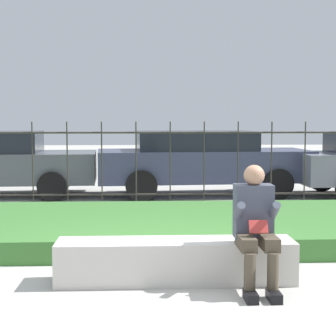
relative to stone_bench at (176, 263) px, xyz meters
name	(u,v)px	position (x,y,z in m)	size (l,w,h in m)	color
ground_plane	(161,282)	(-0.15, 0.00, -0.19)	(60.00, 60.00, 0.00)	#B2AFA8
stone_bench	(176,263)	(0.00, 0.00, 0.00)	(2.47, 0.51, 0.44)	beige
person_seated_reader	(255,223)	(0.77, -0.29, 0.48)	(0.42, 0.73, 1.24)	black
grass_berm	(156,227)	(-0.15, 2.29, -0.06)	(9.39, 3.18, 0.28)	#3D7533
iron_fence	(153,165)	(-0.15, 4.37, 0.67)	(7.39, 0.03, 1.64)	#332D28
car_parked_center	(202,161)	(0.97, 6.61, 0.57)	(4.76, 2.11, 1.42)	#383D56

